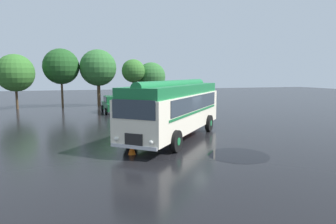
# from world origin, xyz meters

# --- Properties ---
(ground_plane) EXTENTS (120.00, 120.00, 0.00)m
(ground_plane) POSITION_xyz_m (0.00, 0.00, 0.00)
(ground_plane) COLOR black
(vintage_bus) EXTENTS (8.38, 9.28, 3.49)m
(vintage_bus) POSITION_xyz_m (-0.54, 0.07, 1.89)
(vintage_bus) COLOR silver
(vintage_bus) RESTS_ON ground
(car_near_left) EXTENTS (2.14, 4.29, 1.66)m
(car_near_left) POSITION_xyz_m (-2.75, 13.47, 0.85)
(car_near_left) COLOR #144C28
(car_near_left) RESTS_ON ground
(car_mid_left) EXTENTS (2.12, 4.28, 1.66)m
(car_mid_left) POSITION_xyz_m (-0.30, 13.39, 0.85)
(car_mid_left) COLOR #4C5156
(car_mid_left) RESTS_ON ground
(car_mid_right) EXTENTS (2.39, 4.40, 1.66)m
(car_mid_right) POSITION_xyz_m (2.59, 13.56, 0.85)
(car_mid_right) COLOR navy
(car_mid_right) RESTS_ON ground
(car_far_right) EXTENTS (2.16, 4.30, 1.66)m
(car_far_right) POSITION_xyz_m (5.26, 13.90, 0.85)
(car_far_right) COLOR maroon
(car_far_right) RESTS_ON ground
(tree_far_left) EXTENTS (4.08, 4.08, 6.03)m
(tree_far_left) POSITION_xyz_m (-12.55, 19.55, 3.98)
(tree_far_left) COLOR #4C3823
(tree_far_left) RESTS_ON ground
(tree_left_of_centre) EXTENTS (4.17, 4.17, 6.84)m
(tree_left_of_centre) POSITION_xyz_m (-7.94, 20.73, 4.77)
(tree_left_of_centre) COLOR #4C3823
(tree_left_of_centre) RESTS_ON ground
(tree_centre) EXTENTS (4.39, 4.39, 6.82)m
(tree_centre) POSITION_xyz_m (-3.70, 20.40, 4.60)
(tree_centre) COLOR #4C3823
(tree_centre) RESTS_ON ground
(tree_right_of_centre) EXTENTS (2.81, 2.81, 5.66)m
(tree_right_of_centre) POSITION_xyz_m (0.39, 19.43, 4.30)
(tree_right_of_centre) COLOR #4C3823
(tree_right_of_centre) RESTS_ON ground
(tree_far_right) EXTENTS (3.59, 3.59, 5.35)m
(tree_far_right) POSITION_xyz_m (3.02, 20.45, 3.66)
(tree_far_right) COLOR #4C3823
(tree_far_right) RESTS_ON ground
(traffic_cone) EXTENTS (0.36, 0.36, 0.55)m
(traffic_cone) POSITION_xyz_m (-3.71, -2.93, 0.28)
(traffic_cone) COLOR orange
(traffic_cone) RESTS_ON ground
(puddle_patch) EXTENTS (2.91, 2.91, 0.01)m
(puddle_patch) POSITION_xyz_m (1.10, -4.55, 0.00)
(puddle_patch) COLOR black
(puddle_patch) RESTS_ON ground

